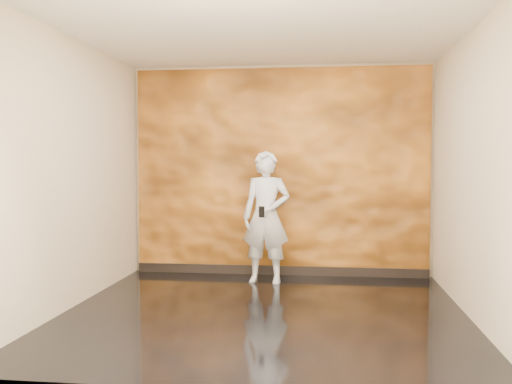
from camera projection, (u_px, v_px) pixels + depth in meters
The scene contains 5 objects.
room at pixel (264, 173), 5.66m from camera, with size 4.02×4.02×2.81m.
feature_wall at pixel (280, 172), 7.60m from camera, with size 3.90×0.06×2.75m, color orange.
baseboard at pixel (280, 270), 7.63m from camera, with size 3.90×0.04×0.12m, color black.
man at pixel (266, 217), 7.11m from camera, with size 0.60×0.39×1.65m, color #ADB1BC.
phone at pixel (262, 212), 6.84m from camera, with size 0.07×0.01×0.14m, color black.
Camera 1 is at (0.62, -5.63, 1.51)m, focal length 40.00 mm.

